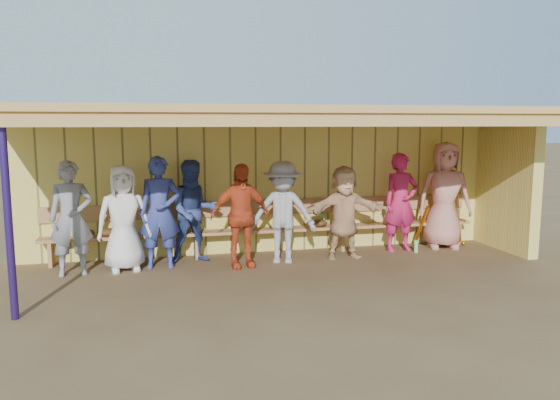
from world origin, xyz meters
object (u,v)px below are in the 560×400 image
at_px(player_c, 194,211).
at_px(player_h, 445,195).
at_px(bench, 270,224).
at_px(player_b, 124,218).
at_px(player_g, 401,202).
at_px(player_e, 283,212).
at_px(player_a, 71,218).
at_px(player_extra, 160,212).
at_px(player_f, 344,212).
at_px(player_d, 240,216).

xyz_separation_m(player_c, player_h, (4.52, -0.01, 0.13)).
relative_size(player_h, bench, 0.26).
distance_m(player_b, player_g, 4.74).
bearing_deg(player_e, player_a, -164.71).
bearing_deg(player_b, player_a, 176.47).
relative_size(player_b, bench, 0.22).
bearing_deg(player_a, player_c, 4.76).
distance_m(player_e, player_extra, 1.96).
bearing_deg(player_g, player_a, -179.20).
height_order(player_g, player_h, player_h).
relative_size(player_f, player_h, 0.81).
height_order(player_e, player_extra, player_extra).
bearing_deg(player_f, player_g, 15.07).
distance_m(player_a, player_g, 5.49).
bearing_deg(player_h, player_e, -159.31).
distance_m(player_e, player_f, 1.08).
distance_m(player_a, player_e, 3.25).
bearing_deg(player_c, player_g, -6.56).
distance_m(player_a, player_b, 0.75).
relative_size(player_d, bench, 0.22).
bearing_deg(player_d, player_f, -2.31).
xyz_separation_m(player_g, bench, (-2.30, 0.37, -0.35)).
relative_size(player_c, bench, 0.22).
xyz_separation_m(player_d, player_f, (1.79, 0.17, -0.04)).
distance_m(player_c, player_h, 4.52).
bearing_deg(player_e, player_h, 22.09).
distance_m(player_b, player_h, 5.63).
bearing_deg(player_f, player_a, -176.92).
relative_size(player_extra, bench, 0.23).
distance_m(player_a, player_f, 4.33).
xyz_separation_m(player_b, player_e, (2.50, -0.08, 0.01)).
bearing_deg(bench, player_e, -84.46).
distance_m(player_extra, bench, 2.00).
xyz_separation_m(player_b, player_h, (5.62, 0.28, 0.15)).
relative_size(player_d, player_g, 0.94).
relative_size(player_a, player_g, 0.99).
distance_m(player_a, player_c, 1.88).
distance_m(player_c, player_e, 1.45).
bearing_deg(player_b, player_extra, -4.32).
relative_size(player_c, player_h, 0.87).
relative_size(player_a, player_extra, 0.98).
distance_m(player_h, player_extra, 5.07).
relative_size(player_b, player_h, 0.85).
bearing_deg(player_c, player_b, -170.69).
bearing_deg(bench, player_b, -166.20).
xyz_separation_m(player_c, player_extra, (-0.55, -0.25, 0.04)).
bearing_deg(bench, player_d, -129.27).
bearing_deg(player_extra, player_f, 2.74).
distance_m(player_b, player_d, 1.80).
xyz_separation_m(player_b, player_g, (4.73, 0.23, 0.05)).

